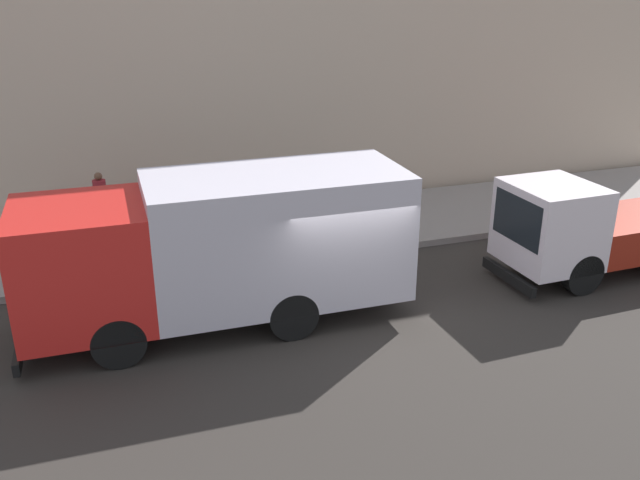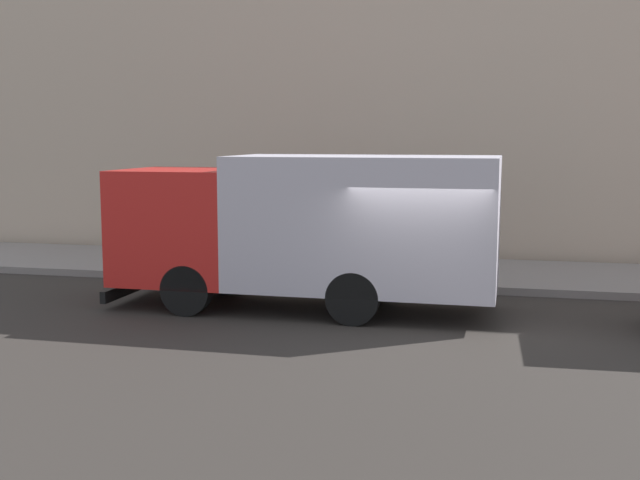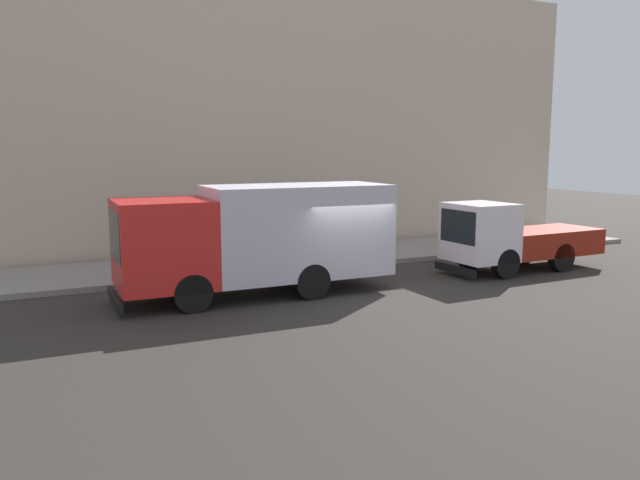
% 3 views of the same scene
% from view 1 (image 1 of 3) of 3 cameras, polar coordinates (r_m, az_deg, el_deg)
% --- Properties ---
extents(ground, '(80.00, 80.00, 0.00)m').
position_cam_1_polar(ground, '(13.88, 2.02, -6.74)').
color(ground, '#312C28').
extents(sidewalk, '(4.07, 30.00, 0.17)m').
position_cam_1_polar(sidewalk, '(18.22, -3.57, 0.66)').
color(sidewalk, gray).
rests_on(sidewalk, ground).
extents(building_facade, '(0.50, 30.00, 10.72)m').
position_cam_1_polar(building_facade, '(19.52, -6.02, 17.90)').
color(building_facade, beige).
rests_on(building_facade, ground).
extents(large_utility_truck, '(2.49, 7.54, 3.02)m').
position_cam_1_polar(large_utility_truck, '(13.24, -8.31, -0.41)').
color(large_utility_truck, red).
rests_on(large_utility_truck, ground).
extents(small_flatbed_truck, '(2.11, 5.77, 2.31)m').
position_cam_1_polar(small_flatbed_truck, '(16.84, 22.35, 0.87)').
color(small_flatbed_truck, white).
rests_on(small_flatbed_truck, ground).
extents(pedestrian_walking, '(0.46, 0.46, 1.68)m').
position_cam_1_polar(pedestrian_walking, '(18.44, -17.98, 3.09)').
color(pedestrian_walking, '#49344F').
rests_on(pedestrian_walking, sidewalk).
extents(street_sign_post, '(0.44, 0.08, 2.37)m').
position_cam_1_polar(street_sign_post, '(15.61, -13.48, 2.27)').
color(street_sign_post, '#4C5156').
rests_on(street_sign_post, sidewalk).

